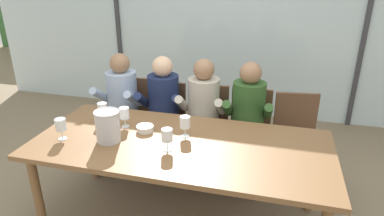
{
  "coord_description": "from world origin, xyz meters",
  "views": [
    {
      "loc": [
        0.68,
        -2.23,
        2.02
      ],
      "look_at": [
        0.0,
        0.35,
        0.91
      ],
      "focal_mm": 31.57,
      "sensor_mm": 36.0,
      "label": 1
    }
  ],
  "objects_px": {
    "chair_center": "(208,122)",
    "wine_glass_center_pour": "(103,109)",
    "person_pale_blue_shirt": "(119,103)",
    "dining_table": "(181,150)",
    "chair_near_window_right": "(296,132)",
    "chair_near_curtain": "(129,112)",
    "tasting_bowl": "(145,128)",
    "wine_glass_near_bucket": "(185,123)",
    "chair_left_of_center": "(165,117)",
    "person_navy_polo": "(162,107)",
    "person_olive_shirt": "(247,116)",
    "person_beige_jumper": "(202,111)",
    "ice_bucket_primary": "(108,126)",
    "wine_glass_by_right_taster": "(167,136)",
    "wine_glass_by_left_taster": "(124,113)",
    "wine_glass_spare_empty": "(61,126)",
    "chair_right_of_center": "(248,125)"
  },
  "relations": [
    {
      "from": "chair_left_of_center",
      "to": "chair_near_window_right",
      "type": "height_order",
      "value": "same"
    },
    {
      "from": "person_olive_shirt",
      "to": "chair_right_of_center",
      "type": "bearing_deg",
      "value": 87.42
    },
    {
      "from": "chair_near_window_right",
      "to": "ice_bucket_primary",
      "type": "height_order",
      "value": "ice_bucket_primary"
    },
    {
      "from": "person_beige_jumper",
      "to": "person_olive_shirt",
      "type": "distance_m",
      "value": 0.45
    },
    {
      "from": "person_pale_blue_shirt",
      "to": "person_beige_jumper",
      "type": "relative_size",
      "value": 1.0
    },
    {
      "from": "person_beige_jumper",
      "to": "wine_glass_near_bucket",
      "type": "xyz_separation_m",
      "value": [
        0.02,
        -0.68,
        0.18
      ]
    },
    {
      "from": "tasting_bowl",
      "to": "wine_glass_center_pour",
      "type": "relative_size",
      "value": 0.81
    },
    {
      "from": "wine_glass_center_pour",
      "to": "chair_near_window_right",
      "type": "bearing_deg",
      "value": 23.06
    },
    {
      "from": "ice_bucket_primary",
      "to": "wine_glass_center_pour",
      "type": "bearing_deg",
      "value": 124.55
    },
    {
      "from": "dining_table",
      "to": "chair_near_curtain",
      "type": "xyz_separation_m",
      "value": [
        -0.9,
        0.96,
        -0.17
      ]
    },
    {
      "from": "chair_right_of_center",
      "to": "ice_bucket_primary",
      "type": "distance_m",
      "value": 1.51
    },
    {
      "from": "chair_near_curtain",
      "to": "person_olive_shirt",
      "type": "xyz_separation_m",
      "value": [
        1.34,
        -0.17,
        0.17
      ]
    },
    {
      "from": "chair_near_curtain",
      "to": "person_pale_blue_shirt",
      "type": "height_order",
      "value": "person_pale_blue_shirt"
    },
    {
      "from": "person_olive_shirt",
      "to": "tasting_bowl",
      "type": "distance_m",
      "value": 1.04
    },
    {
      "from": "person_beige_jumper",
      "to": "person_navy_polo",
      "type": "bearing_deg",
      "value": 178.34
    },
    {
      "from": "wine_glass_spare_empty",
      "to": "tasting_bowl",
      "type": "bearing_deg",
      "value": 26.82
    },
    {
      "from": "chair_right_of_center",
      "to": "person_pale_blue_shirt",
      "type": "distance_m",
      "value": 1.37
    },
    {
      "from": "wine_glass_center_pour",
      "to": "person_navy_polo",
      "type": "bearing_deg",
      "value": 60.51
    },
    {
      "from": "chair_center",
      "to": "wine_glass_center_pour",
      "type": "relative_size",
      "value": 5.13
    },
    {
      "from": "wine_glass_near_bucket",
      "to": "chair_center",
      "type": "bearing_deg",
      "value": 88.85
    },
    {
      "from": "person_pale_blue_shirt",
      "to": "tasting_bowl",
      "type": "xyz_separation_m",
      "value": [
        0.57,
        -0.68,
        0.09
      ]
    },
    {
      "from": "chair_near_window_right",
      "to": "person_beige_jumper",
      "type": "distance_m",
      "value": 0.95
    },
    {
      "from": "person_navy_polo",
      "to": "chair_near_window_right",
      "type": "bearing_deg",
      "value": 0.98
    },
    {
      "from": "chair_near_curtain",
      "to": "dining_table",
      "type": "bearing_deg",
      "value": -53.96
    },
    {
      "from": "person_olive_shirt",
      "to": "wine_glass_spare_empty",
      "type": "bearing_deg",
      "value": -146.99
    },
    {
      "from": "wine_glass_near_bucket",
      "to": "chair_left_of_center",
      "type": "bearing_deg",
      "value": 119.76
    },
    {
      "from": "person_olive_shirt",
      "to": "tasting_bowl",
      "type": "relative_size",
      "value": 8.57
    },
    {
      "from": "chair_near_window_right",
      "to": "person_olive_shirt",
      "type": "relative_size",
      "value": 0.74
    },
    {
      "from": "wine_glass_near_bucket",
      "to": "wine_glass_center_pour",
      "type": "xyz_separation_m",
      "value": [
        -0.78,
        0.09,
        0.0
      ]
    },
    {
      "from": "chair_center",
      "to": "ice_bucket_primary",
      "type": "bearing_deg",
      "value": -127.47
    },
    {
      "from": "chair_near_curtain",
      "to": "person_pale_blue_shirt",
      "type": "distance_m",
      "value": 0.24
    },
    {
      "from": "person_beige_jumper",
      "to": "wine_glass_center_pour",
      "type": "distance_m",
      "value": 0.98
    },
    {
      "from": "person_olive_shirt",
      "to": "wine_glass_center_pour",
      "type": "height_order",
      "value": "person_olive_shirt"
    },
    {
      "from": "person_pale_blue_shirt",
      "to": "dining_table",
      "type": "bearing_deg",
      "value": -39.64
    },
    {
      "from": "dining_table",
      "to": "person_beige_jumper",
      "type": "bearing_deg",
      "value": 90.98
    },
    {
      "from": "chair_right_of_center",
      "to": "person_olive_shirt",
      "type": "height_order",
      "value": "person_olive_shirt"
    },
    {
      "from": "wine_glass_by_left_taster",
      "to": "person_olive_shirt",
      "type": "bearing_deg",
      "value": 33.01
    },
    {
      "from": "chair_near_window_right",
      "to": "person_pale_blue_shirt",
      "type": "distance_m",
      "value": 1.84
    },
    {
      "from": "person_olive_shirt",
      "to": "tasting_bowl",
      "type": "xyz_separation_m",
      "value": [
        -0.78,
        -0.68,
        0.09
      ]
    },
    {
      "from": "chair_near_window_right",
      "to": "ice_bucket_primary",
      "type": "bearing_deg",
      "value": -153.13
    },
    {
      "from": "chair_right_of_center",
      "to": "person_pale_blue_shirt",
      "type": "height_order",
      "value": "person_pale_blue_shirt"
    },
    {
      "from": "ice_bucket_primary",
      "to": "wine_glass_by_right_taster",
      "type": "bearing_deg",
      "value": -2.85
    },
    {
      "from": "dining_table",
      "to": "ice_bucket_primary",
      "type": "distance_m",
      "value": 0.6
    },
    {
      "from": "person_pale_blue_shirt",
      "to": "chair_left_of_center",
      "type": "bearing_deg",
      "value": 17.7
    },
    {
      "from": "person_olive_shirt",
      "to": "wine_glass_by_left_taster",
      "type": "distance_m",
      "value": 1.18
    },
    {
      "from": "person_navy_polo",
      "to": "ice_bucket_primary",
      "type": "relative_size",
      "value": 4.81
    },
    {
      "from": "chair_near_window_right",
      "to": "person_olive_shirt",
      "type": "height_order",
      "value": "person_olive_shirt"
    },
    {
      "from": "dining_table",
      "to": "person_olive_shirt",
      "type": "distance_m",
      "value": 0.9
    },
    {
      "from": "ice_bucket_primary",
      "to": "wine_glass_by_left_taster",
      "type": "xyz_separation_m",
      "value": [
        0.01,
        0.27,
        -0.01
      ]
    },
    {
      "from": "chair_center",
      "to": "person_beige_jumper",
      "type": "bearing_deg",
      "value": -113.21
    }
  ]
}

